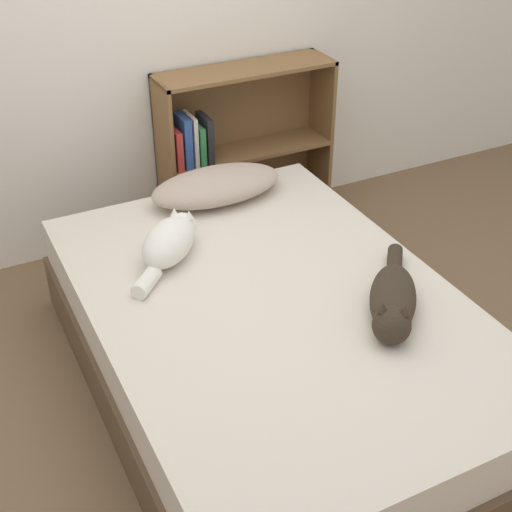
# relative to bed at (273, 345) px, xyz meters

# --- Properties ---
(ground_plane) EXTENTS (8.00, 8.00, 0.00)m
(ground_plane) POSITION_rel_bed_xyz_m (0.00, 0.00, -0.22)
(ground_plane) COLOR brown
(bed) EXTENTS (1.34, 1.96, 0.45)m
(bed) POSITION_rel_bed_xyz_m (0.00, 0.00, 0.00)
(bed) COLOR brown
(bed) RESTS_ON ground_plane
(pillow) EXTENTS (0.62, 0.31, 0.14)m
(pillow) POSITION_rel_bed_xyz_m (0.12, 0.80, 0.30)
(pillow) COLOR #B29E8E
(pillow) RESTS_ON bed
(cat_light) EXTENTS (0.41, 0.41, 0.16)m
(cat_light) POSITION_rel_bed_xyz_m (-0.24, 0.43, 0.31)
(cat_light) COLOR white
(cat_light) RESTS_ON bed
(cat_dark) EXTENTS (0.44, 0.52, 0.16)m
(cat_dark) POSITION_rel_bed_xyz_m (0.33, -0.28, 0.29)
(cat_dark) COLOR #33281E
(cat_dark) RESTS_ON bed
(bookshelf) EXTENTS (0.92, 0.26, 0.89)m
(bookshelf) POSITION_rel_bed_xyz_m (0.45, 1.28, 0.24)
(bookshelf) COLOR brown
(bookshelf) RESTS_ON ground_plane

